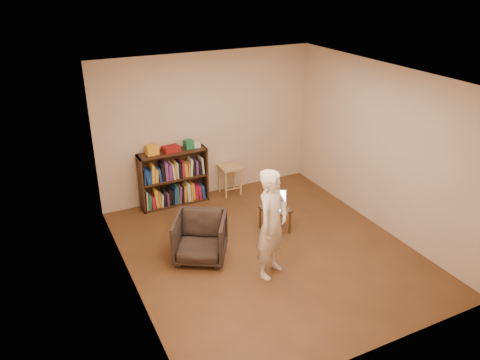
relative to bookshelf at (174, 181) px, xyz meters
name	(u,v)px	position (x,y,z in m)	size (l,w,h in m)	color
floor	(268,251)	(0.74, -2.09, -0.44)	(4.50, 4.50, 0.00)	#4B3118
ceiling	(273,78)	(0.74, -2.09, 2.16)	(4.50, 4.50, 0.00)	silver
wall_back	(208,126)	(0.74, 0.16, 0.86)	(4.00, 4.00, 0.00)	beige
wall_left	(126,200)	(-1.26, -2.09, 0.86)	(4.50, 4.50, 0.00)	beige
wall_right	(382,149)	(2.74, -2.09, 0.86)	(4.50, 4.50, 0.00)	beige
bookshelf	(174,181)	(0.00, 0.00, 0.00)	(1.20, 0.30, 1.00)	black
box_yellow	(152,150)	(-0.34, 0.00, 0.64)	(0.20, 0.15, 0.16)	gold
red_cloth	(171,149)	(-0.01, 0.00, 0.61)	(0.28, 0.20, 0.09)	maroon
box_green	(189,144)	(0.32, 0.01, 0.63)	(0.14, 0.14, 0.14)	#1E7241
box_white	(197,145)	(0.47, -0.01, 0.60)	(0.11, 0.11, 0.09)	silver
stool	(230,171)	(1.06, -0.06, 0.01)	(0.38, 0.38, 0.55)	#A58650
armchair	(200,238)	(-0.22, -1.82, -0.10)	(0.72, 0.74, 0.67)	#2C251D
side_table	(275,212)	(1.13, -1.63, -0.10)	(0.40, 0.40, 0.41)	#331B11
laptop	(275,203)	(1.15, -1.58, 0.03)	(0.45, 0.43, 0.27)	#B8B7BD
person	(272,224)	(0.51, -2.59, 0.34)	(0.57, 0.37, 1.56)	beige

